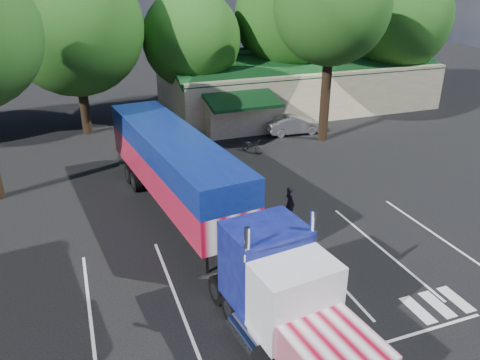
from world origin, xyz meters
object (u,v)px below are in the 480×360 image
object	(u,v)px
woman	(290,203)
bicycle	(252,146)
semi_truck	(195,188)
silver_sedan	(294,125)

from	to	relation	value
woman	bicycle	world-z (taller)	woman
bicycle	semi_truck	bearing A→B (deg)	-157.90
bicycle	silver_sedan	xyz separation A→B (m)	(4.59, 2.71, 0.24)
woman	bicycle	size ratio (longest dim) A/B	0.97
semi_truck	silver_sedan	xyz separation A→B (m)	(11.30, 12.56, -1.84)
bicycle	silver_sedan	world-z (taller)	silver_sedan
semi_truck	silver_sedan	bearing A→B (deg)	41.08
semi_truck	woman	world-z (taller)	semi_truck
bicycle	silver_sedan	distance (m)	5.34
semi_truck	silver_sedan	world-z (taller)	semi_truck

